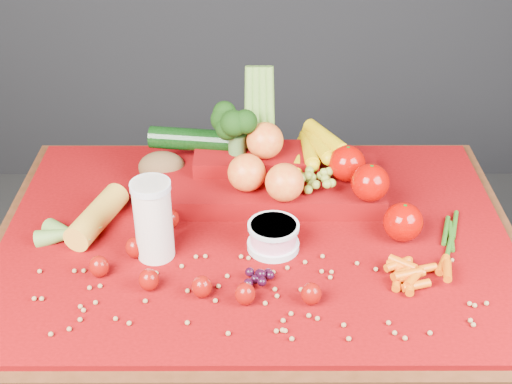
{
  "coord_description": "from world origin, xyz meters",
  "views": [
    {
      "loc": [
        -0.0,
        -1.21,
        1.64
      ],
      "look_at": [
        0.0,
        0.02,
        0.85
      ],
      "focal_mm": 50.0,
      "sensor_mm": 36.0,
      "label": 1
    }
  ],
  "objects_px": {
    "table": "(256,272)",
    "produce_mound": "(276,171)",
    "milk_glass": "(153,217)",
    "yogurt_bowl": "(273,236)"
  },
  "relations": [
    {
      "from": "milk_glass",
      "to": "yogurt_bowl",
      "type": "height_order",
      "value": "milk_glass"
    },
    {
      "from": "table",
      "to": "milk_glass",
      "type": "bearing_deg",
      "value": -159.43
    },
    {
      "from": "table",
      "to": "produce_mound",
      "type": "xyz_separation_m",
      "value": [
        0.05,
        0.15,
        0.17
      ]
    },
    {
      "from": "milk_glass",
      "to": "yogurt_bowl",
      "type": "distance_m",
      "value": 0.24
    },
    {
      "from": "produce_mound",
      "to": "milk_glass",
      "type": "bearing_deg",
      "value": -137.45
    },
    {
      "from": "table",
      "to": "yogurt_bowl",
      "type": "bearing_deg",
      "value": -56.81
    },
    {
      "from": "table",
      "to": "yogurt_bowl",
      "type": "height_order",
      "value": "yogurt_bowl"
    },
    {
      "from": "table",
      "to": "produce_mound",
      "type": "height_order",
      "value": "produce_mound"
    },
    {
      "from": "produce_mound",
      "to": "yogurt_bowl",
      "type": "bearing_deg",
      "value": -93.1
    },
    {
      "from": "milk_glass",
      "to": "produce_mound",
      "type": "distance_m",
      "value": 0.33
    }
  ]
}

